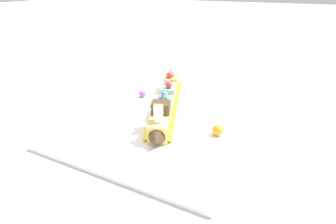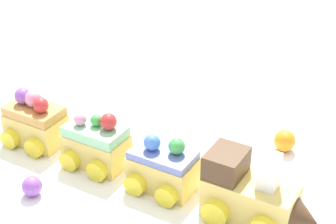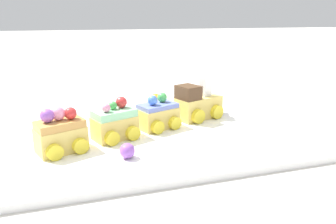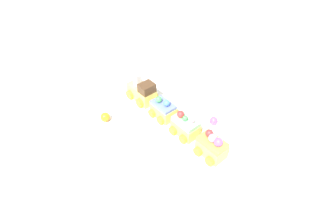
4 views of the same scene
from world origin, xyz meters
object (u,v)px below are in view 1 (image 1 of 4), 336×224
at_px(cake_train_locomotive, 159,125).
at_px(gumball_purple, 142,94).
at_px(cake_car_caramel, 171,83).
at_px(cake_car_mint, 168,94).
at_px(cake_car_blueberry, 165,107).
at_px(gumball_orange, 218,130).

bearing_deg(cake_train_locomotive, gumball_purple, -159.33).
relative_size(cake_car_caramel, gumball_purple, 3.62).
bearing_deg(cake_car_mint, cake_car_blueberry, -0.09).
relative_size(cake_car_mint, cake_car_caramel, 1.00).
distance_m(cake_train_locomotive, cake_car_mint, 0.20).
relative_size(cake_car_blueberry, gumball_orange, 3.06).
bearing_deg(gumball_purple, gumball_orange, 67.15).
bearing_deg(gumball_purple, cake_car_caramel, 149.02).
height_order(cake_train_locomotive, cake_car_mint, cake_train_locomotive).
relative_size(cake_train_locomotive, cake_car_blueberry, 1.52).
bearing_deg(gumball_purple, cake_car_mint, 93.28).
bearing_deg(gumball_orange, cake_car_mint, -122.72).
height_order(cake_car_mint, gumball_purple, cake_car_mint).
bearing_deg(cake_car_caramel, cake_car_mint, 0.04).
xyz_separation_m(cake_car_mint, cake_car_caramel, (-0.09, -0.03, 0.00)).
height_order(cake_train_locomotive, gumball_orange, cake_train_locomotive).
relative_size(cake_car_blueberry, cake_car_mint, 1.00).
bearing_deg(cake_car_blueberry, gumball_orange, 56.13).
bearing_deg(cake_car_mint, cake_train_locomotive, -0.03).
bearing_deg(cake_car_blueberry, cake_train_locomotive, 0.02).
height_order(cake_car_blueberry, cake_car_caramel, cake_car_caramel).
distance_m(cake_car_caramel, gumball_purple, 0.11).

